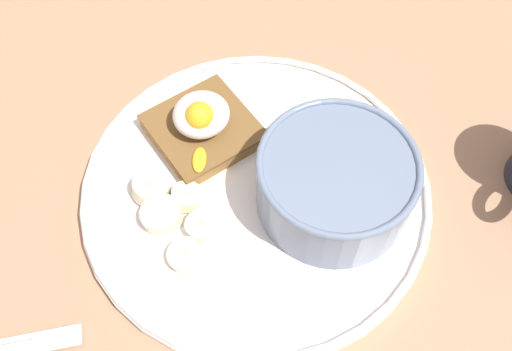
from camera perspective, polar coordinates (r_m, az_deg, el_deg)
The scene contains 10 objects.
ground_plane at distance 50.90cm, azimuth 0.00°, elevation -2.36°, with size 120.00×120.00×2.00cm, color #A17858.
plate at distance 49.34cm, azimuth 0.00°, elevation -1.34°, with size 30.14×30.14×1.60cm.
oatmeal_bowl at distance 46.44cm, azimuth 7.92°, elevation -0.64°, with size 12.96×12.96×5.91cm.
toast_slice at distance 51.74cm, azimuth -5.30°, elevation 4.61°, with size 10.44×10.44×1.55cm.
poached_egg at distance 49.78cm, azimuth -5.53°, elevation 6.00°, with size 5.05×7.34×3.65cm.
banana_slice_front at distance 46.80cm, azimuth -5.28°, elevation -5.05°, with size 3.86×3.79×1.61cm.
banana_slice_left at distance 47.40cm, azimuth -9.29°, elevation -4.39°, with size 4.73×4.69×1.73cm.
banana_slice_back at distance 48.98cm, azimuth -10.46°, elevation -1.23°, with size 4.16×4.01×1.99cm.
banana_slice_right at distance 45.96cm, azimuth -7.03°, elevation -7.92°, with size 4.11×4.09×1.41cm.
banana_slice_inner at distance 48.31cm, azimuth -6.94°, elevation -2.10°, with size 3.12×2.98×1.56cm.
Camera 1 is at (9.15, 23.15, 45.40)cm, focal length 40.00 mm.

